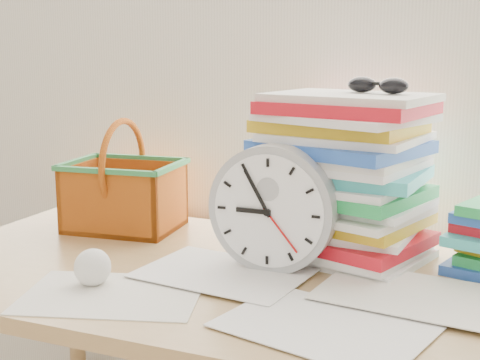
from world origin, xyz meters
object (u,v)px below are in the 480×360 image
at_px(basket, 124,176).
at_px(clock, 273,209).
at_px(desk, 252,311).
at_px(paper_stack, 343,176).

bearing_deg(basket, clock, -25.36).
height_order(clock, basket, basket).
xyz_separation_m(desk, clock, (0.03, 0.04, 0.20)).
relative_size(desk, paper_stack, 4.09).
bearing_deg(desk, paper_stack, 54.78).
xyz_separation_m(paper_stack, clock, (-0.10, -0.15, -0.05)).
bearing_deg(desk, basket, 154.75).
bearing_deg(basket, paper_stack, -6.72).
bearing_deg(paper_stack, clock, -124.91).
relative_size(desk, basket, 5.34).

